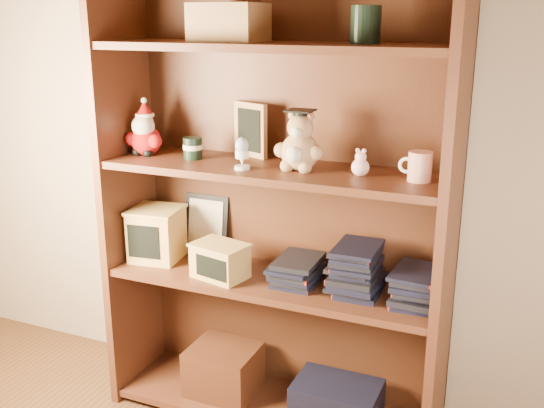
{
  "coord_description": "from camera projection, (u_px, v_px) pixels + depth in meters",
  "views": [
    {
      "loc": [
        0.98,
        -0.58,
        1.43
      ],
      "look_at": [
        0.17,
        1.3,
        0.82
      ],
      "focal_mm": 42.0,
      "sensor_mm": 36.0,
      "label": 1
    }
  ],
  "objects": [
    {
      "name": "pink_figurine",
      "position": [
        360.0,
        165.0,
        1.98
      ],
      "size": [
        0.06,
        0.06,
        0.09
      ],
      "color": "beige",
      "rests_on": "shelf_upper"
    },
    {
      "name": "shelf_lower",
      "position": [
        272.0,
        281.0,
        2.23
      ],
      "size": [
        1.14,
        0.33,
        0.02
      ],
      "color": "#4F2816",
      "rests_on": "ground"
    },
    {
      "name": "santa_plush",
      "position": [
        145.0,
        133.0,
        2.27
      ],
      "size": [
        0.15,
        0.11,
        0.21
      ],
      "color": "#A50F0F",
      "rests_on": "shelf_upper"
    },
    {
      "name": "bookcase",
      "position": [
        277.0,
        211.0,
        2.2
      ],
      "size": [
        1.2,
        0.35,
        1.6
      ],
      "color": "#4F2816",
      "rests_on": "ground"
    },
    {
      "name": "pencils_box",
      "position": [
        220.0,
        260.0,
        2.21
      ],
      "size": [
        0.21,
        0.17,
        0.12
      ],
      "color": "tan",
      "rests_on": "shelf_lower"
    },
    {
      "name": "book_stack_right",
      "position": [
        416.0,
        286.0,
        2.02
      ],
      "size": [
        0.14,
        0.2,
        0.11
      ],
      "color": "black",
      "rests_on": "shelf_lower"
    },
    {
      "name": "shelf_upper",
      "position": [
        272.0,
        170.0,
        2.11
      ],
      "size": [
        1.14,
        0.33,
        0.02
      ],
      "color": "#4F2816",
      "rests_on": "ground"
    },
    {
      "name": "teachers_tin",
      "position": [
        193.0,
        148.0,
        2.21
      ],
      "size": [
        0.07,
        0.07,
        0.08
      ],
      "color": "black",
      "rests_on": "shelf_upper"
    },
    {
      "name": "book_stack_left",
      "position": [
        297.0,
        269.0,
        2.17
      ],
      "size": [
        0.14,
        0.2,
        0.1
      ],
      "color": "black",
      "rests_on": "shelf_lower"
    },
    {
      "name": "grad_teddy_bear",
      "position": [
        299.0,
        147.0,
        2.04
      ],
      "size": [
        0.17,
        0.14,
        0.2
      ],
      "color": "tan",
      "rests_on": "shelf_upper"
    },
    {
      "name": "chalkboard_plaque",
      "position": [
        251.0,
        131.0,
        2.23
      ],
      "size": [
        0.15,
        0.11,
        0.19
      ],
      "color": "#9E7547",
      "rests_on": "shelf_upper"
    },
    {
      "name": "treats_box",
      "position": [
        157.0,
        233.0,
        2.37
      ],
      "size": [
        0.2,
        0.2,
        0.2
      ],
      "color": "tan",
      "rests_on": "shelf_lower"
    },
    {
      "name": "teacher_mug",
      "position": [
        419.0,
        166.0,
        1.91
      ],
      "size": [
        0.1,
        0.07,
        0.09
      ],
      "color": "silver",
      "rests_on": "shelf_upper"
    },
    {
      "name": "certificate_frame",
      "position": [
        206.0,
        224.0,
        2.44
      ],
      "size": [
        0.18,
        0.05,
        0.23
      ],
      "color": "black",
      "rests_on": "shelf_lower"
    },
    {
      "name": "book_stack_mid",
      "position": [
        357.0,
        268.0,
        2.08
      ],
      "size": [
        0.14,
        0.2,
        0.18
      ],
      "color": "black",
      "rests_on": "shelf_lower"
    },
    {
      "name": "egg_cup",
      "position": [
        242.0,
        152.0,
        2.05
      ],
      "size": [
        0.05,
        0.05,
        0.11
      ],
      "color": "white",
      "rests_on": "shelf_upper"
    }
  ]
}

